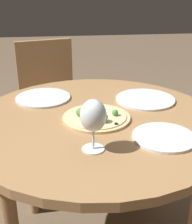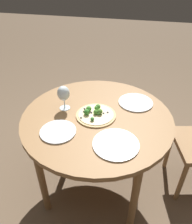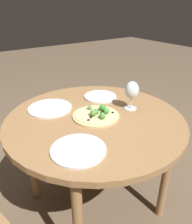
# 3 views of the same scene
# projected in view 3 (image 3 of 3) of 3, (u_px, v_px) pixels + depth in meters

# --- Properties ---
(ground_plane) EXTENTS (12.00, 12.00, 0.00)m
(ground_plane) POSITION_uv_depth(u_px,v_px,m) (95.00, 204.00, 1.60)
(ground_plane) COLOR brown
(dining_table) EXTENTS (1.03, 1.03, 0.73)m
(dining_table) POSITION_uv_depth(u_px,v_px,m) (95.00, 128.00, 1.30)
(dining_table) COLOR olive
(dining_table) RESTS_ON ground_plane
(pizza) EXTENTS (0.27, 0.27, 0.05)m
(pizza) POSITION_uv_depth(u_px,v_px,m) (97.00, 115.00, 1.27)
(pizza) COLOR tan
(pizza) RESTS_ON dining_table
(wine_glass) EXTENTS (0.09, 0.09, 0.18)m
(wine_glass) POSITION_uv_depth(u_px,v_px,m) (132.00, 91.00, 1.31)
(wine_glass) COLOR silver
(wine_glass) RESTS_ON dining_table
(plate_near) EXTENTS (0.25, 0.25, 0.01)m
(plate_near) POSITION_uv_depth(u_px,v_px,m) (78.00, 150.00, 0.98)
(plate_near) COLOR silver
(plate_near) RESTS_ON dining_table
(plate_far) EXTENTS (0.23, 0.23, 0.01)m
(plate_far) POSITION_uv_depth(u_px,v_px,m) (100.00, 96.00, 1.53)
(plate_far) COLOR silver
(plate_far) RESTS_ON dining_table
(plate_side) EXTENTS (0.27, 0.27, 0.01)m
(plate_side) POSITION_uv_depth(u_px,v_px,m) (50.00, 108.00, 1.36)
(plate_side) COLOR silver
(plate_side) RESTS_ON dining_table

